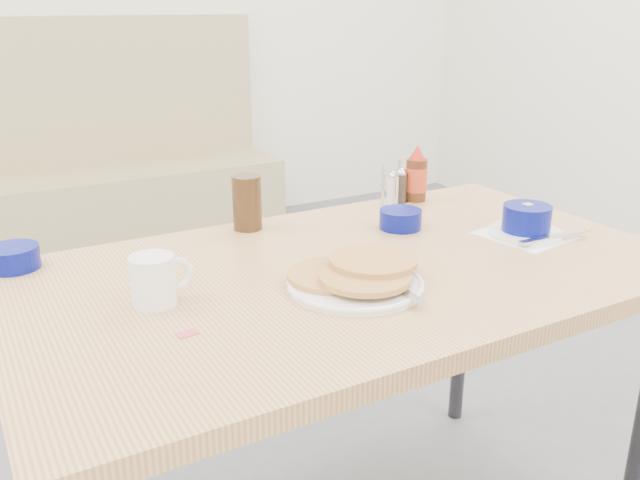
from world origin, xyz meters
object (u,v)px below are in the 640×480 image
dining_table (350,294)px  creamer_bowl (13,258)px  pancake_plate (356,277)px  amber_tumbler (247,203)px  syrup_bottle (416,177)px  condiment_caddy (397,190)px  butter_bowl (400,219)px  booth_bench (99,186)px  coffee_mug (155,279)px  grits_setting (527,223)px

dining_table → creamer_bowl: (-0.62, 0.34, 0.09)m
pancake_plate → amber_tumbler: bearing=95.0°
dining_table → creamer_bowl: 0.71m
pancake_plate → syrup_bottle: 0.65m
pancake_plate → condiment_caddy: 0.60m
pancake_plate → condiment_caddy: bearing=46.7°
creamer_bowl → butter_bowl: size_ratio=1.02×
booth_bench → condiment_caddy: size_ratio=16.86×
booth_bench → coffee_mug: bearing=-99.2°
amber_tumbler → syrup_bottle: bearing=-0.0°
booth_bench → coffee_mug: (-0.41, -2.51, 0.46)m
creamer_bowl → syrup_bottle: (1.04, -0.00, 0.04)m
creamer_bowl → amber_tumbler: size_ratio=0.79×
dining_table → pancake_plate: 0.13m
dining_table → syrup_bottle: bearing=38.4°
booth_bench → creamer_bowl: booth_bench is taller
amber_tumbler → condiment_caddy: (0.45, -0.00, -0.03)m
pancake_plate → condiment_caddy: condiment_caddy is taller
booth_bench → amber_tumbler: (-0.08, -2.19, 0.48)m
booth_bench → amber_tumbler: bearing=-92.2°
booth_bench → butter_bowl: 2.43m
butter_bowl → creamer_bowl: bearing=168.0°
syrup_bottle → booth_bench: bearing=101.1°
syrup_bottle → dining_table: bearing=-141.6°
dining_table → butter_bowl: size_ratio=13.49×
booth_bench → pancake_plate: (-0.05, -2.63, 0.43)m
dining_table → coffee_mug: size_ratio=11.56×
syrup_bottle → creamer_bowl: bearing=180.0°
dining_table → pancake_plate: (-0.05, -0.09, 0.08)m
dining_table → condiment_caddy: bearing=43.1°
butter_bowl → condiment_caddy: condiment_caddy is taller
coffee_mug → condiment_caddy: bearing=22.4°
grits_setting → butter_bowl: grits_setting is taller
creamer_bowl → syrup_bottle: syrup_bottle is taller
coffee_mug → amber_tumbler: size_ratio=0.91×
coffee_mug → amber_tumbler: 0.45m
syrup_bottle → coffee_mug: bearing=-159.2°
grits_setting → coffee_mug: bearing=176.0°
booth_bench → pancake_plate: size_ratio=6.58×
grits_setting → syrup_bottle: 0.38m
booth_bench → pancake_plate: booth_bench is taller
booth_bench → condiment_caddy: booth_bench is taller
butter_bowl → amber_tumbler: bearing=150.9°
pancake_plate → coffee_mug: bearing=162.2°
dining_table → coffee_mug: bearing=176.9°
booth_bench → syrup_bottle: (0.43, -2.19, 0.48)m
condiment_caddy → grits_setting: bearing=-96.9°
syrup_bottle → pancake_plate: bearing=-137.5°
pancake_plate → butter_bowl: size_ratio=2.78×
creamer_bowl → butter_bowl: 0.88m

